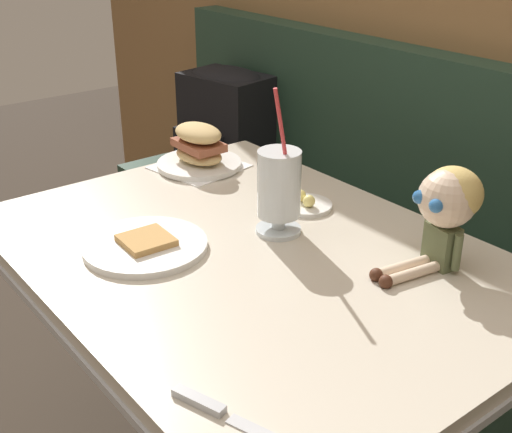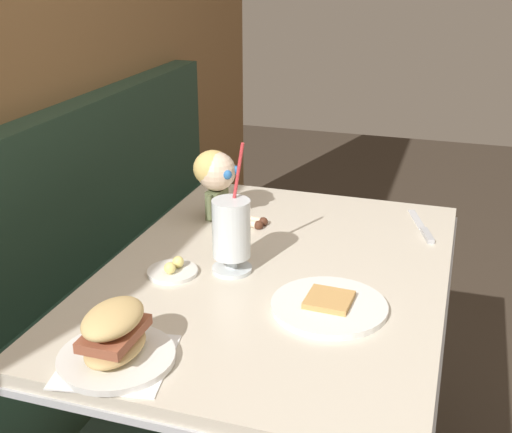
% 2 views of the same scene
% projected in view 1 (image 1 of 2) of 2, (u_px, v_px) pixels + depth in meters
% --- Properties ---
extents(booth_bench, '(2.60, 0.48, 1.00)m').
position_uv_depth(booth_bench, '(432.00, 316.00, 1.87)').
color(booth_bench, '#233D2D').
rests_on(booth_bench, ground).
extents(diner_table, '(1.11, 0.81, 0.74)m').
position_uv_depth(diner_table, '(253.00, 333.00, 1.43)').
color(diner_table, beige).
rests_on(diner_table, ground).
extents(toast_plate, '(0.25, 0.25, 0.03)m').
position_uv_depth(toast_plate, '(145.00, 245.00, 1.35)').
color(toast_plate, white).
rests_on(toast_plate, diner_table).
extents(milkshake_glass, '(0.10, 0.10, 0.31)m').
position_uv_depth(milkshake_glass, '(279.00, 187.00, 1.38)').
color(milkshake_glass, silver).
rests_on(milkshake_glass, diner_table).
extents(sandwich_plate, '(0.23, 0.23, 0.12)m').
position_uv_depth(sandwich_plate, '(199.00, 150.00, 1.74)').
color(sandwich_plate, white).
rests_on(sandwich_plate, diner_table).
extents(butter_saucer, '(0.12, 0.12, 0.04)m').
position_uv_depth(butter_saucer, '(306.00, 204.00, 1.53)').
color(butter_saucer, white).
rests_on(butter_saucer, diner_table).
extents(butter_knife, '(0.23, 0.09, 0.01)m').
position_uv_depth(butter_knife, '(218.00, 411.00, 0.92)').
color(butter_knife, silver).
rests_on(butter_knife, diner_table).
extents(seated_doll, '(0.13, 0.23, 0.20)m').
position_uv_depth(seated_doll, '(447.00, 204.00, 1.24)').
color(seated_doll, '#5B6642').
rests_on(seated_doll, diner_table).
extents(backpack, '(0.33, 0.29, 0.41)m').
position_uv_depth(backpack, '(225.00, 123.00, 2.38)').
color(backpack, black).
rests_on(backpack, booth_bench).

